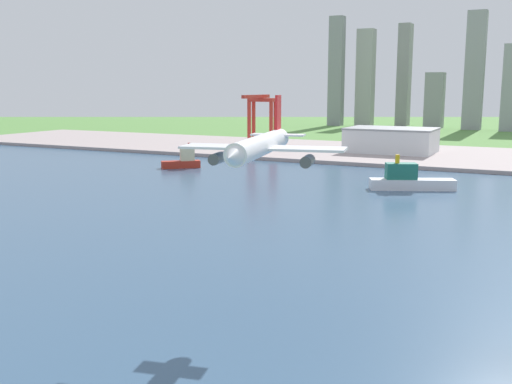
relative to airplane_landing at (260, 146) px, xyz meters
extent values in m
plane|color=#568B40|center=(-19.16, 132.85, -37.31)|extent=(2400.00, 2400.00, 0.00)
cube|color=#385675|center=(-19.16, 72.85, -37.24)|extent=(840.00, 360.00, 0.15)
cube|color=#A79795|center=(-19.16, 322.85, -36.06)|extent=(840.00, 140.00, 2.50)
cylinder|color=white|center=(-0.13, 0.60, 0.14)|extent=(12.38, 37.91, 4.33)
cone|color=white|center=(4.32, -19.58, 0.14)|extent=(5.04, 5.54, 4.11)
cube|color=white|center=(-0.54, 2.44, -0.51)|extent=(35.27, 15.51, 0.50)
cube|color=red|center=(-3.80, 17.24, 4.90)|extent=(1.47, 4.54, 10.39)
cube|color=white|center=(-3.80, 17.24, 1.01)|extent=(12.95, 6.72, 0.36)
cylinder|color=#4C4F54|center=(9.08, 3.40, -2.89)|extent=(3.47, 5.69, 2.38)
cylinder|color=#4C4F54|center=(-9.67, -0.73, -2.89)|extent=(3.47, 5.69, 2.38)
cube|color=#B22D1E|center=(-150.56, 196.37, -34.95)|extent=(21.73, 20.21, 4.42)
cube|color=beige|center=(-147.50, 199.08, -29.01)|extent=(9.78, 9.49, 7.45)
cylinder|color=red|center=(-146.62, 199.86, -23.52)|extent=(1.47, 1.47, 3.54)
cube|color=white|center=(-6.19, 180.59, -34.58)|extent=(40.59, 24.69, 5.17)
cube|color=#1E6B59|center=(-11.27, 178.29, -28.14)|extent=(16.34, 12.71, 7.72)
cylinder|color=yellow|center=(-13.12, 177.46, -22.21)|extent=(2.10, 2.10, 4.13)
cube|color=#B72D23|center=(-163.66, 314.24, -17.09)|extent=(2.20, 2.20, 35.45)
cube|color=#B72D23|center=(-144.40, 314.24, -17.09)|extent=(2.20, 2.20, 35.45)
cube|color=#B72D23|center=(-163.66, 322.24, -17.09)|extent=(2.20, 2.20, 35.45)
cube|color=#B72D23|center=(-144.40, 322.24, -17.09)|extent=(2.20, 2.20, 35.45)
cube|color=#B72D23|center=(-154.03, 318.24, 2.04)|extent=(21.67, 10.00, 2.80)
cube|color=#B72D23|center=(-154.03, 307.31, 4.84)|extent=(2.60, 43.69, 2.60)
cube|color=white|center=(-51.92, 323.01, -26.58)|extent=(61.48, 41.89, 16.47)
cube|color=gray|center=(-51.92, 323.01, -17.74)|extent=(62.71, 42.73, 1.20)
cube|color=gray|center=(-202.24, 635.29, 31.59)|extent=(17.81, 14.58, 137.81)
cube|color=#A2A1A3|center=(-169.02, 653.20, 23.73)|extent=(21.04, 18.59, 122.08)
cube|color=gray|center=(-123.99, 673.65, 27.04)|extent=(14.86, 21.86, 128.71)
cube|color=gray|center=(-79.24, 644.31, -3.93)|extent=(21.11, 22.65, 66.77)
cube|color=#92929A|center=(-33.83, 633.34, 30.43)|extent=(21.30, 15.04, 135.49)
camera|label=1|loc=(53.13, -108.33, 11.85)|focal=41.81mm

